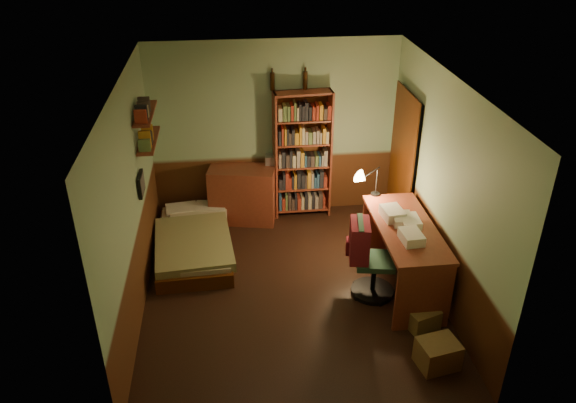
{
  "coord_description": "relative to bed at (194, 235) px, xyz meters",
  "views": [
    {
      "loc": [
        -0.64,
        -5.49,
        4.28
      ],
      "look_at": [
        0.0,
        0.25,
        1.1
      ],
      "focal_mm": 35.0,
      "sensor_mm": 36.0,
      "label": 1
    }
  ],
  "objects": [
    {
      "name": "desk_lamp",
      "position": [
        2.38,
        -0.23,
        0.9
      ],
      "size": [
        0.23,
        0.23,
        0.59
      ],
      "primitive_type": "cone",
      "rotation": [
        0.0,
        0.0,
        -0.38
      ],
      "color": "black",
      "rests_on": "desk"
    },
    {
      "name": "wall_back",
      "position": [
        1.19,
        1.04,
        1.04
      ],
      "size": [
        3.5,
        0.02,
        2.6
      ],
      "primitive_type": "cube",
      "color": "#8AAC84",
      "rests_on": "ground"
    },
    {
      "name": "wall_shelf_lower",
      "position": [
        -0.45,
        0.13,
        1.34
      ],
      "size": [
        0.2,
        0.9,
        0.03
      ],
      "primitive_type": "cube",
      "color": "maroon",
      "rests_on": "wall_left"
    },
    {
      "name": "office_chair",
      "position": [
        2.18,
        -1.15,
        0.27
      ],
      "size": [
        0.6,
        0.55,
        1.06
      ],
      "primitive_type": "cube",
      "rotation": [
        0.0,
        0.0,
        -0.17
      ],
      "color": "#2B543C",
      "rests_on": "ground"
    },
    {
      "name": "bookshelf",
      "position": [
        1.58,
        0.88,
        0.7
      ],
      "size": [
        0.84,
        0.32,
        1.91
      ],
      "primitive_type": "cube",
      "rotation": [
        0.0,
        0.0,
        0.09
      ],
      "color": "maroon",
      "rests_on": "ground"
    },
    {
      "name": "ceiling",
      "position": [
        1.19,
        -0.97,
        2.35
      ],
      "size": [
        3.5,
        4.0,
        0.02
      ],
      "primitive_type": "cube",
      "color": "silver",
      "rests_on": "wall_back"
    },
    {
      "name": "red_jacket",
      "position": [
        2.02,
        -1.09,
        1.04
      ],
      "size": [
        0.35,
        0.45,
        0.47
      ],
      "primitive_type": "cube",
      "rotation": [
        0.0,
        0.0,
        -0.39
      ],
      "color": "maroon",
      "rests_on": "office_chair"
    },
    {
      "name": "bed",
      "position": [
        0.0,
        0.0,
        0.0
      ],
      "size": [
        1.0,
        1.77,
        0.52
      ],
      "primitive_type": "cube",
      "rotation": [
        0.0,
        0.0,
        0.04
      ],
      "color": "#788C51",
      "rests_on": "ground"
    },
    {
      "name": "wall_left",
      "position": [
        -0.57,
        -0.97,
        1.04
      ],
      "size": [
        0.02,
        4.0,
        2.6
      ],
      "primitive_type": "cube",
      "color": "#8AAC84",
      "rests_on": "ground"
    },
    {
      "name": "wall_right",
      "position": [
        2.95,
        -0.97,
        1.04
      ],
      "size": [
        0.02,
        4.0,
        2.6
      ],
      "primitive_type": "cube",
      "color": "#8AAC84",
      "rests_on": "ground"
    },
    {
      "name": "floor",
      "position": [
        1.19,
        -0.97,
        -0.27
      ],
      "size": [
        3.5,
        4.0,
        0.02
      ],
      "primitive_type": "cube",
      "color": "black",
      "rests_on": "ground"
    },
    {
      "name": "dresser",
      "position": [
        0.69,
        0.79,
        0.16
      ],
      "size": [
        1.01,
        0.64,
        0.84
      ],
      "primitive_type": "cube",
      "rotation": [
        0.0,
        0.0,
        -0.19
      ],
      "color": "maroon",
      "rests_on": "ground"
    },
    {
      "name": "mini_stereo",
      "position": [
        1.16,
        0.92,
        0.64
      ],
      "size": [
        0.25,
        0.2,
        0.13
      ],
      "primitive_type": "cube",
      "rotation": [
        0.0,
        0.0,
        -0.1
      ],
      "color": "#B2B2B7",
      "rests_on": "dresser"
    },
    {
      "name": "wall_front",
      "position": [
        1.19,
        -2.98,
        1.04
      ],
      "size": [
        3.5,
        0.02,
        2.6
      ],
      "primitive_type": "cube",
      "color": "#8AAC84",
      "rests_on": "ground"
    },
    {
      "name": "bottle_left",
      "position": [
        1.17,
        0.99,
        1.77
      ],
      "size": [
        0.07,
        0.07,
        0.24
      ],
      "primitive_type": "cylinder",
      "rotation": [
        0.0,
        0.0,
        -0.09
      ],
      "color": "black",
      "rests_on": "bookshelf"
    },
    {
      "name": "doorway",
      "position": [
        2.91,
        0.33,
        0.74
      ],
      "size": [
        0.06,
        0.9,
        2.0
      ],
      "primitive_type": "cube",
      "color": "black",
      "rests_on": "ground"
    },
    {
      "name": "cardboard_box_b",
      "position": [
        2.58,
        -1.8,
        -0.14
      ],
      "size": [
        0.41,
        0.37,
        0.24
      ],
      "primitive_type": "cube",
      "rotation": [
        0.0,
        0.0,
        0.33
      ],
      "color": "olive",
      "rests_on": "ground"
    },
    {
      "name": "cardboard_box_a",
      "position": [
        2.55,
        -2.38,
        -0.11
      ],
      "size": [
        0.45,
        0.39,
        0.3
      ],
      "primitive_type": "cube",
      "rotation": [
        0.0,
        0.0,
        0.2
      ],
      "color": "olive",
      "rests_on": "ground"
    },
    {
      "name": "bottle_right",
      "position": [
        1.62,
        0.99,
        1.77
      ],
      "size": [
        0.08,
        0.08,
        0.25
      ],
      "primitive_type": "cylinder",
      "rotation": [
        0.0,
        0.0,
        -0.24
      ],
      "color": "black",
      "rests_on": "bookshelf"
    },
    {
      "name": "door_trim",
      "position": [
        2.88,
        0.33,
        0.74
      ],
      "size": [
        0.02,
        0.98,
        2.08
      ],
      "primitive_type": "cube",
      "color": "#421E09",
      "rests_on": "ground"
    },
    {
      "name": "desk",
      "position": [
        2.55,
        -1.04,
        0.17
      ],
      "size": [
        0.67,
        1.61,
        0.86
      ],
      "primitive_type": "cube",
      "rotation": [
        0.0,
        0.0,
        0.0
      ],
      "color": "maroon",
      "rests_on": "ground"
    },
    {
      "name": "wall_shelf_upper",
      "position": [
        -0.45,
        0.13,
        1.69
      ],
      "size": [
        0.2,
        0.9,
        0.03
      ],
      "primitive_type": "cube",
      "color": "maroon",
      "rests_on": "wall_left"
    },
    {
      "name": "framed_picture",
      "position": [
        -0.53,
        -0.37,
        0.99
      ],
      "size": [
        0.04,
        0.32,
        0.26
      ],
      "primitive_type": "cube",
      "color": "black",
      "rests_on": "wall_left"
    },
    {
      "name": "paper_stack",
      "position": [
        2.43,
        -0.83,
        0.67
      ],
      "size": [
        0.26,
        0.34,
        0.12
      ],
      "primitive_type": "cube",
      "rotation": [
        0.0,
        0.0,
        0.12
      ],
      "color": "silver",
      "rests_on": "desk"
    }
  ]
}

